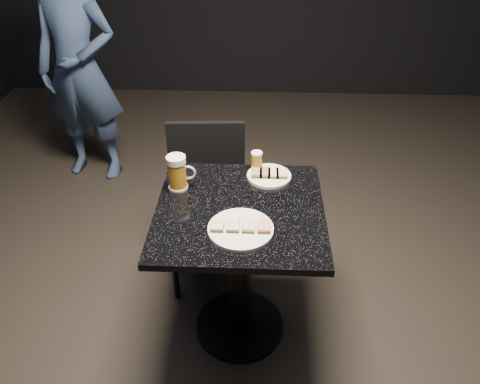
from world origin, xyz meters
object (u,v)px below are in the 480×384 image
at_px(plate_small, 269,176).
at_px(beer_mug, 178,172).
at_px(beer_tumbler, 257,162).
at_px(table, 240,252).
at_px(plate_large, 241,229).
at_px(patron, 79,69).
at_px(chair, 207,196).

bearing_deg(plate_small, beer_mug, -165.87).
distance_m(plate_small, beer_tumbler, 0.09).
bearing_deg(beer_mug, table, -27.30).
xyz_separation_m(table, beer_tumbler, (0.06, 0.30, 0.29)).
xyz_separation_m(plate_large, patron, (-1.15, 1.58, 0.04)).
height_order(patron, chair, patron).
height_order(plate_small, patron, patron).
distance_m(table, beer_tumbler, 0.42).
bearing_deg(plate_large, table, 93.81).
bearing_deg(patron, chair, -38.75).
height_order(plate_small, table, plate_small).
distance_m(plate_large, table, 0.29).
bearing_deg(chair, plate_large, -70.80).
xyz_separation_m(patron, chair, (0.95, -1.01, -0.30)).
height_order(plate_large, patron, patron).
bearing_deg(plate_small, beer_tumbler, 136.72).
distance_m(plate_large, chair, 0.66).
distance_m(patron, beer_mug, 1.56).
bearing_deg(plate_large, chair, 109.20).
bearing_deg(table, plate_small, 63.12).
relative_size(table, chair, 0.86).
distance_m(beer_mug, chair, 0.45).
bearing_deg(patron, beer_mug, -48.36).
height_order(beer_tumbler, chair, chair).
height_order(table, beer_tumbler, beer_tumbler).
xyz_separation_m(beer_mug, chair, (0.08, 0.29, -0.33)).
xyz_separation_m(plate_small, beer_tumbler, (-0.06, 0.05, 0.04)).
height_order(patron, table, patron).
distance_m(plate_large, beer_mug, 0.41).
height_order(patron, beer_mug, patron).
bearing_deg(beer_tumbler, table, -102.26).
distance_m(plate_large, patron, 1.96).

